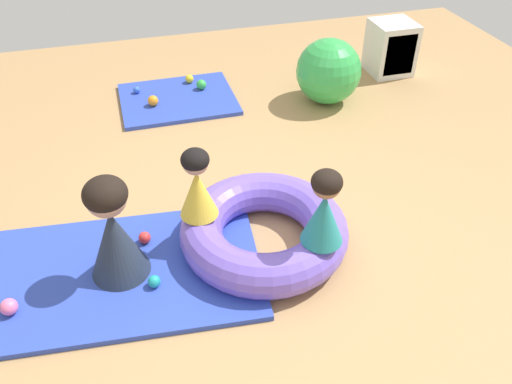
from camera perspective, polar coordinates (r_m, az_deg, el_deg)
ground_plane at (r=3.71m, az=-0.37°, el=-5.14°), size 8.00×8.00×0.00m
gym_mat_near_right at (r=5.46m, az=-8.52°, el=9.98°), size 1.13×0.94×0.04m
gym_mat_front at (r=3.56m, az=-14.33°, el=-8.49°), size 1.89×1.26×0.04m
inflatable_cushion at (r=3.56m, az=0.88°, el=-4.17°), size 1.15×1.15×0.29m
child_in_yellow at (r=3.34m, az=-6.44°, el=0.89°), size 0.27×0.27×0.50m
child_in_teal at (r=3.14m, az=7.45°, el=-1.74°), size 0.37×0.37×0.52m
adult_seated at (r=3.31m, az=-15.32°, el=-3.95°), size 0.53×0.53×0.73m
play_ball_orange at (r=5.31m, az=-11.16°, el=9.73°), size 0.10×0.10×0.10m
play_ball_green at (r=5.56m, az=-5.98°, el=11.56°), size 0.10×0.10×0.10m
play_ball_blue at (r=5.59m, az=-12.88°, el=10.79°), size 0.07×0.07×0.07m
play_ball_pink at (r=3.49m, az=-25.31°, el=-11.25°), size 0.10×0.10×0.10m
play_ball_yellow at (r=5.72m, az=-7.24°, el=12.14°), size 0.09×0.09×0.09m
play_ball_red at (r=3.68m, az=-12.04°, el=-4.89°), size 0.08×0.08×0.08m
play_ball_teal at (r=3.38m, az=-11.03°, el=-9.54°), size 0.08×0.08×0.08m
exercise_ball_large at (r=5.32m, az=7.91°, el=12.89°), size 0.64×0.64×0.64m
storage_cube at (r=6.09m, az=14.57°, el=14.90°), size 0.44×0.44×0.56m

